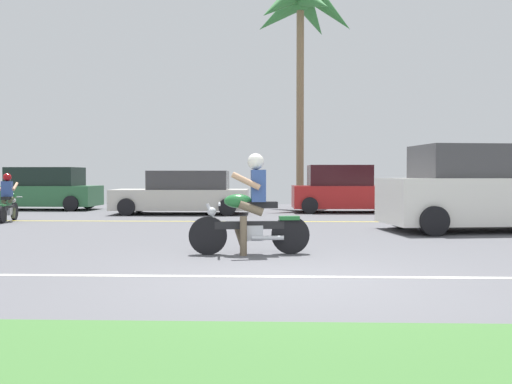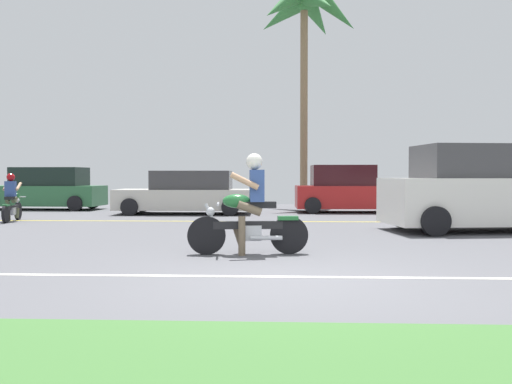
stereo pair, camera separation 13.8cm
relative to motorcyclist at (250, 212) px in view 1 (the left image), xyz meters
The scene contains 10 objects.
ground 1.25m from the motorcyclist, 54.86° to the left, with size 56.00×30.00×0.04m, color #545459.
lane_line_near 2.19m from the motorcyclist, 73.41° to the right, with size 50.40×0.12×0.01m, color silver.
lane_line_far 6.48m from the motorcyclist, 84.73° to the left, with size 50.40×0.12×0.01m, color yellow.
motorcyclist is the anchor object (origin of this frame).
suv_nearby 6.71m from the motorcyclist, 36.99° to the left, with size 5.04×2.67×1.99m.
parked_car_0 14.31m from the motorcyclist, 126.12° to the left, with size 4.53×1.98×1.60m.
parked_car_1 9.81m from the motorcyclist, 105.73° to the left, with size 4.53×2.09×1.45m.
parked_car_2 10.88m from the motorcyclist, 74.92° to the left, with size 3.75×1.94×1.65m.
palm_tree_0 15.50m from the motorcyclist, 83.62° to the left, with size 4.47×4.76×9.26m.
motorcyclist_distant 9.32m from the motorcyclist, 138.87° to the left, with size 0.56×1.60×1.35m.
Camera 1 is at (-0.21, -6.76, 1.28)m, focal length 38.61 mm.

